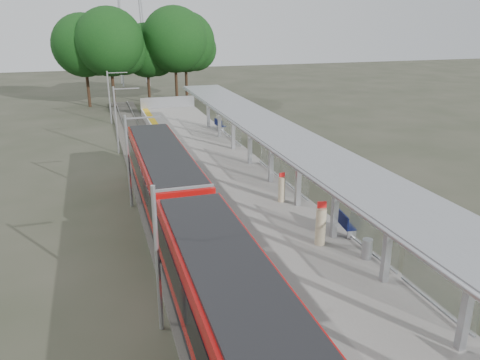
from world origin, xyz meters
name	(u,v)px	position (x,y,z in m)	size (l,w,h in m)	color
trackbed	(160,195)	(-4.50, 20.00, 0.12)	(3.00, 70.00, 0.24)	#59544C
platform	(230,182)	(0.00, 20.00, 0.50)	(6.00, 50.00, 1.00)	gray
tactile_strip	(191,178)	(-2.55, 20.00, 1.01)	(0.60, 50.00, 0.02)	gold
end_fence	(168,102)	(0.00, 44.95, 1.60)	(6.00, 0.10, 1.20)	#9EA0A5
train	(188,226)	(-4.50, 10.87, 2.05)	(2.74, 27.60, 3.62)	black
canopy	(277,138)	(1.61, 16.19, 4.20)	(3.27, 38.00, 3.66)	#9EA0A5
tree_cluster	(142,43)	(-1.56, 53.42, 7.57)	(20.08, 11.13, 12.02)	#382316
catenary_masts	(130,158)	(-6.22, 19.00, 2.91)	(2.08, 48.16, 5.40)	#9EA0A5
bench_mid	(343,222)	(2.61, 10.22, 1.57)	(0.67, 1.63, 1.08)	#0E1649
bench_far	(219,124)	(2.62, 32.41, 1.51)	(0.72, 1.48, 0.97)	#0E1649
info_pillar_near	(321,226)	(1.09, 9.53, 1.87)	(0.45, 0.45, 2.01)	#C4B58F
info_pillar_far	(282,189)	(1.39, 14.77, 1.71)	(0.37, 0.37, 1.64)	#C4B58F
litter_bin	(367,249)	(2.35, 7.77, 1.43)	(0.42, 0.42, 0.87)	#9EA0A5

